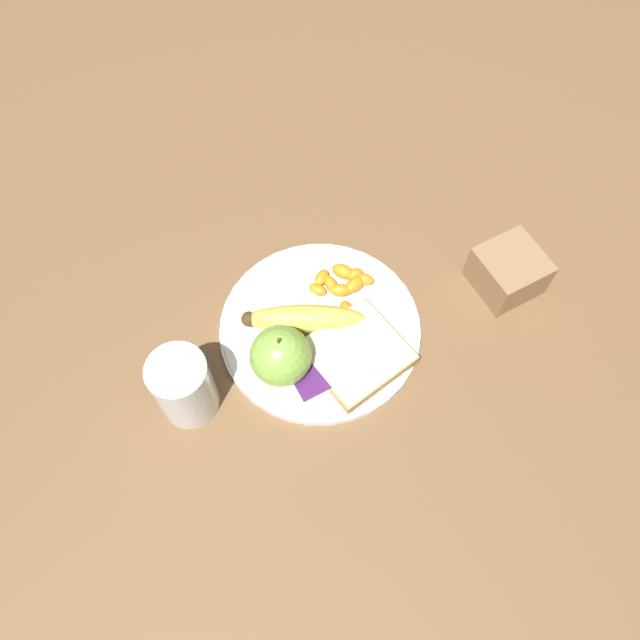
{
  "coord_description": "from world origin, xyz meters",
  "views": [
    {
      "loc": [
        -0.19,
        -0.35,
        0.78
      ],
      "look_at": [
        0.0,
        0.0,
        0.03
      ],
      "focal_mm": 35.0,
      "sensor_mm": 36.0,
      "label": 1
    }
  ],
  "objects_px": {
    "banana": "(303,319)",
    "fork": "(319,321)",
    "jam_packet": "(313,383)",
    "condiment_caddy": "(508,271)",
    "plate": "(320,328)",
    "juice_glass": "(184,388)",
    "bread_slice": "(356,354)",
    "apple": "(281,356)"
  },
  "relations": [
    {
      "from": "banana",
      "to": "fork",
      "type": "height_order",
      "value": "banana"
    },
    {
      "from": "jam_packet",
      "to": "condiment_caddy",
      "type": "bearing_deg",
      "value": 2.85
    },
    {
      "from": "plate",
      "to": "juice_glass",
      "type": "relative_size",
      "value": 2.59
    },
    {
      "from": "bread_slice",
      "to": "fork",
      "type": "relative_size",
      "value": 0.75
    },
    {
      "from": "fork",
      "to": "bread_slice",
      "type": "bearing_deg",
      "value": 3.89
    },
    {
      "from": "jam_packet",
      "to": "condiment_caddy",
      "type": "relative_size",
      "value": 0.57
    },
    {
      "from": "plate",
      "to": "bread_slice",
      "type": "distance_m",
      "value": 0.07
    },
    {
      "from": "apple",
      "to": "banana",
      "type": "bearing_deg",
      "value": 39.2
    },
    {
      "from": "juice_glass",
      "to": "condiment_caddy",
      "type": "height_order",
      "value": "juice_glass"
    },
    {
      "from": "juice_glass",
      "to": "condiment_caddy",
      "type": "bearing_deg",
      "value": -5.51
    },
    {
      "from": "apple",
      "to": "banana",
      "type": "distance_m",
      "value": 0.07
    },
    {
      "from": "banana",
      "to": "condiment_caddy",
      "type": "height_order",
      "value": "condiment_caddy"
    },
    {
      "from": "apple",
      "to": "jam_packet",
      "type": "height_order",
      "value": "apple"
    },
    {
      "from": "banana",
      "to": "bread_slice",
      "type": "height_order",
      "value": "banana"
    },
    {
      "from": "plate",
      "to": "fork",
      "type": "bearing_deg",
      "value": 73.58
    },
    {
      "from": "juice_glass",
      "to": "plate",
      "type": "bearing_deg",
      "value": 3.55
    },
    {
      "from": "bread_slice",
      "to": "condiment_caddy",
      "type": "bearing_deg",
      "value": 1.35
    },
    {
      "from": "fork",
      "to": "jam_packet",
      "type": "relative_size",
      "value": 3.76
    },
    {
      "from": "bread_slice",
      "to": "jam_packet",
      "type": "relative_size",
      "value": 2.81
    },
    {
      "from": "condiment_caddy",
      "to": "bread_slice",
      "type": "bearing_deg",
      "value": -178.65
    },
    {
      "from": "condiment_caddy",
      "to": "plate",
      "type": "bearing_deg",
      "value": 167.99
    },
    {
      "from": "juice_glass",
      "to": "bread_slice",
      "type": "distance_m",
      "value": 0.23
    },
    {
      "from": "juice_glass",
      "to": "apple",
      "type": "height_order",
      "value": "juice_glass"
    },
    {
      "from": "banana",
      "to": "fork",
      "type": "bearing_deg",
      "value": -12.84
    },
    {
      "from": "juice_glass",
      "to": "apple",
      "type": "distance_m",
      "value": 0.13
    },
    {
      "from": "jam_packet",
      "to": "apple",
      "type": "bearing_deg",
      "value": 120.3
    },
    {
      "from": "jam_packet",
      "to": "condiment_caddy",
      "type": "xyz_separation_m",
      "value": [
        0.32,
        0.02,
        0.01
      ]
    },
    {
      "from": "juice_glass",
      "to": "banana",
      "type": "xyz_separation_m",
      "value": [
        0.18,
        0.03,
        -0.02
      ]
    },
    {
      "from": "banana",
      "to": "jam_packet",
      "type": "distance_m",
      "value": 0.09
    },
    {
      "from": "plate",
      "to": "juice_glass",
      "type": "xyz_separation_m",
      "value": [
        -0.2,
        -0.01,
        0.04
      ]
    },
    {
      "from": "bread_slice",
      "to": "fork",
      "type": "bearing_deg",
      "value": 104.36
    },
    {
      "from": "apple",
      "to": "bread_slice",
      "type": "relative_size",
      "value": 0.65
    },
    {
      "from": "bread_slice",
      "to": "jam_packet",
      "type": "distance_m",
      "value": 0.07
    },
    {
      "from": "fork",
      "to": "condiment_caddy",
      "type": "height_order",
      "value": "condiment_caddy"
    },
    {
      "from": "plate",
      "to": "banana",
      "type": "height_order",
      "value": "banana"
    },
    {
      "from": "bread_slice",
      "to": "juice_glass",
      "type": "bearing_deg",
      "value": 166.87
    },
    {
      "from": "plate",
      "to": "jam_packet",
      "type": "bearing_deg",
      "value": -123.89
    },
    {
      "from": "banana",
      "to": "bread_slice",
      "type": "bearing_deg",
      "value": -62.31
    },
    {
      "from": "apple",
      "to": "banana",
      "type": "height_order",
      "value": "apple"
    },
    {
      "from": "banana",
      "to": "jam_packet",
      "type": "height_order",
      "value": "banana"
    },
    {
      "from": "juice_glass",
      "to": "banana",
      "type": "height_order",
      "value": "juice_glass"
    },
    {
      "from": "juice_glass",
      "to": "jam_packet",
      "type": "xyz_separation_m",
      "value": [
        0.15,
        -0.06,
        -0.03
      ]
    }
  ]
}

